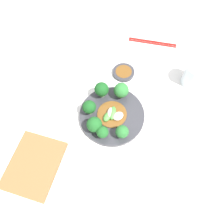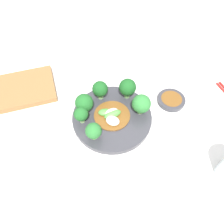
{
  "view_description": "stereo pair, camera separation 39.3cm",
  "coord_description": "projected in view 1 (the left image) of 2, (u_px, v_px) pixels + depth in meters",
  "views": [
    {
      "loc": [
        -0.38,
        -0.13,
        1.51
      ],
      "look_at": [
        -0.04,
        -0.04,
        0.8
      ],
      "focal_mm": 35.0,
      "sensor_mm": 36.0,
      "label": 1
    },
    {
      "loc": [
        -0.16,
        -0.4,
        1.33
      ],
      "look_at": [
        -0.04,
        -0.04,
        0.8
      ],
      "focal_mm": 35.0,
      "sensor_mm": 36.0,
      "label": 2
    }
  ],
  "objects": [
    {
      "name": "ground_plane",
      "position": [
        107.0,
        158.0,
        1.53
      ],
      "size": [
        8.0,
        8.0,
        0.0
      ],
      "primitive_type": "plane",
      "color": "#B7B2A8"
    },
    {
      "name": "table",
      "position": [
        106.0,
        139.0,
        1.19
      ],
      "size": [
        1.14,
        0.83,
        0.77
      ],
      "color": "silver",
      "rests_on": "ground_plane"
    },
    {
      "name": "plate",
      "position": [
        112.0,
        115.0,
        0.82
      ],
      "size": [
        0.24,
        0.24,
        0.02
      ],
      "color": "#333338",
      "rests_on": "table"
    },
    {
      "name": "broccoli_southwest",
      "position": [
        122.0,
        132.0,
        0.74
      ],
      "size": [
        0.05,
        0.05,
        0.06
      ],
      "color": "#70A356",
      "rests_on": "plate"
    },
    {
      "name": "broccoli_northeast",
      "position": [
        102.0,
        89.0,
        0.81
      ],
      "size": [
        0.05,
        0.05,
        0.07
      ],
      "color": "#70A356",
      "rests_on": "plate"
    },
    {
      "name": "broccoli_east",
      "position": [
        121.0,
        90.0,
        0.81
      ],
      "size": [
        0.06,
        0.06,
        0.07
      ],
      "color": "#89B76B",
      "rests_on": "plate"
    },
    {
      "name": "broccoli_northwest",
      "position": [
        93.0,
        124.0,
        0.75
      ],
      "size": [
        0.05,
        0.05,
        0.07
      ],
      "color": "#7AAD5B",
      "rests_on": "plate"
    },
    {
      "name": "broccoli_north",
      "position": [
        89.0,
        107.0,
        0.78
      ],
      "size": [
        0.05,
        0.05,
        0.07
      ],
      "color": "#89B76B",
      "rests_on": "plate"
    },
    {
      "name": "broccoli_west",
      "position": [
        102.0,
        132.0,
        0.74
      ],
      "size": [
        0.04,
        0.04,
        0.06
      ],
      "color": "#89B76B",
      "rests_on": "plate"
    },
    {
      "name": "stirfry_center",
      "position": [
        113.0,
        114.0,
        0.8
      ],
      "size": [
        0.11,
        0.11,
        0.02
      ],
      "color": "brown",
      "rests_on": "plate"
    },
    {
      "name": "drinking_glass",
      "position": [
        194.0,
        75.0,
        0.85
      ],
      "size": [
        0.08,
        0.08,
        0.1
      ],
      "color": "silver",
      "rests_on": "table"
    },
    {
      "name": "chopsticks",
      "position": [
        153.0,
        42.0,
        0.99
      ],
      "size": [
        0.03,
        0.22,
        0.01
      ],
      "color": "red",
      "rests_on": "table"
    },
    {
      "name": "sauce_dish",
      "position": [
        124.0,
        72.0,
        0.91
      ],
      "size": [
        0.09,
        0.09,
        0.02
      ],
      "color": "#333338",
      "rests_on": "table"
    },
    {
      "name": "cutting_board",
      "position": [
        34.0,
        165.0,
        0.73
      ],
      "size": [
        0.21,
        0.17,
        0.02
      ],
      "color": "brown",
      "rests_on": "table"
    }
  ]
}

